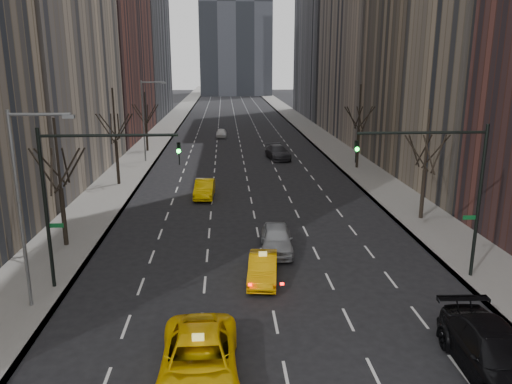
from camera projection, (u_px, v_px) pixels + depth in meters
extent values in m
cube|color=slate|center=(162.00, 132.00, 81.08)|extent=(4.50, 320.00, 0.15)
cube|color=slate|center=(312.00, 131.00, 82.56)|extent=(4.50, 320.00, 0.15)
cylinder|color=black|center=(64.00, 217.00, 30.41)|extent=(0.28, 0.28, 3.57)
cylinder|color=black|center=(57.00, 154.00, 29.42)|extent=(0.16, 0.16, 4.25)
cylinder|color=black|center=(66.00, 166.00, 30.47)|extent=(0.42, 1.80, 2.52)
cylinder|color=black|center=(74.00, 167.00, 29.98)|extent=(1.74, 0.72, 2.52)
cylinder|color=black|center=(67.00, 170.00, 29.15)|extent=(1.46, 1.25, 2.52)
cylinder|color=black|center=(51.00, 172.00, 28.82)|extent=(0.42, 1.80, 2.52)
cylinder|color=black|center=(43.00, 170.00, 29.31)|extent=(1.74, 0.72, 2.52)
cylinder|color=black|center=(51.00, 167.00, 30.14)|extent=(1.46, 1.25, 2.52)
cylinder|color=black|center=(118.00, 163.00, 45.81)|extent=(0.28, 0.28, 3.99)
cylinder|color=black|center=(114.00, 115.00, 44.70)|extent=(0.16, 0.16, 4.75)
cylinder|color=black|center=(119.00, 126.00, 45.82)|extent=(0.42, 1.80, 2.52)
cylinder|color=black|center=(125.00, 127.00, 45.33)|extent=(1.74, 0.72, 2.52)
cylinder|color=black|center=(121.00, 128.00, 44.50)|extent=(1.46, 1.25, 2.52)
cylinder|color=black|center=(111.00, 129.00, 44.17)|extent=(0.42, 1.80, 2.52)
cylinder|color=black|center=(105.00, 128.00, 44.66)|extent=(1.74, 0.72, 2.52)
cylinder|color=black|center=(109.00, 127.00, 45.49)|extent=(1.46, 1.25, 2.52)
cylinder|color=black|center=(147.00, 137.00, 63.27)|extent=(0.28, 0.28, 3.36)
cylinder|color=black|center=(145.00, 108.00, 62.34)|extent=(0.16, 0.16, 4.00)
cylinder|color=black|center=(148.00, 114.00, 63.36)|extent=(0.42, 1.80, 2.52)
cylinder|color=black|center=(152.00, 114.00, 62.87)|extent=(1.74, 0.72, 2.52)
cylinder|color=black|center=(150.00, 115.00, 62.04)|extent=(1.46, 1.25, 2.52)
cylinder|color=black|center=(143.00, 115.00, 61.71)|extent=(0.42, 1.80, 2.52)
cylinder|color=black|center=(139.00, 115.00, 62.20)|extent=(1.74, 0.72, 2.52)
cylinder|color=black|center=(141.00, 114.00, 63.03)|extent=(1.46, 1.25, 2.52)
cylinder|color=black|center=(423.00, 194.00, 35.72)|extent=(0.28, 0.28, 3.57)
cylinder|color=black|center=(427.00, 140.00, 34.73)|extent=(0.16, 0.16, 4.25)
cylinder|color=black|center=(424.00, 150.00, 35.79)|extent=(0.42, 1.80, 2.52)
cylinder|color=black|center=(436.00, 152.00, 35.29)|extent=(1.74, 0.72, 2.52)
cylinder|color=black|center=(439.00, 154.00, 34.46)|extent=(1.46, 1.25, 2.52)
cylinder|color=black|center=(429.00, 155.00, 34.13)|extent=(0.42, 1.80, 2.52)
cylinder|color=black|center=(417.00, 153.00, 34.63)|extent=(1.74, 0.72, 2.52)
cylinder|color=black|center=(414.00, 151.00, 35.45)|extent=(1.46, 1.25, 2.52)
cylinder|color=black|center=(358.00, 149.00, 53.05)|extent=(0.28, 0.28, 3.99)
cylinder|color=black|center=(360.00, 107.00, 51.95)|extent=(0.16, 0.16, 4.75)
cylinder|color=black|center=(359.00, 118.00, 53.06)|extent=(0.42, 1.80, 2.52)
cylinder|color=black|center=(366.00, 118.00, 52.57)|extent=(1.74, 0.72, 2.52)
cylinder|color=black|center=(367.00, 119.00, 51.74)|extent=(1.46, 1.25, 2.52)
cylinder|color=black|center=(360.00, 119.00, 51.41)|extent=(0.42, 1.80, 2.52)
cylinder|color=black|center=(352.00, 119.00, 51.90)|extent=(1.74, 0.72, 2.52)
cylinder|color=black|center=(352.00, 118.00, 52.73)|extent=(1.46, 1.25, 2.52)
cylinder|color=black|center=(46.00, 210.00, 24.13)|extent=(0.18, 0.18, 8.00)
cylinder|color=black|center=(109.00, 135.00, 23.41)|extent=(6.50, 0.14, 0.14)
imported|color=black|center=(179.00, 154.00, 23.84)|extent=(0.18, 0.22, 1.10)
sphere|color=#0CFF33|center=(179.00, 151.00, 23.63)|extent=(0.20, 0.20, 0.20)
cube|color=#0C5926|center=(56.00, 226.00, 24.35)|extent=(0.70, 0.04, 0.22)
cylinder|color=black|center=(479.00, 202.00, 25.43)|extent=(0.18, 0.18, 8.00)
cylinder|color=black|center=(423.00, 133.00, 24.33)|extent=(6.50, 0.14, 0.14)
imported|color=black|center=(356.00, 152.00, 24.36)|extent=(0.18, 0.22, 1.10)
sphere|color=#0CFF33|center=(357.00, 149.00, 24.14)|extent=(0.20, 0.20, 0.20)
cube|color=#0C5926|center=(470.00, 218.00, 25.61)|extent=(0.70, 0.04, 0.22)
cylinder|color=slate|center=(20.00, 212.00, 22.04)|extent=(0.16, 0.16, 9.00)
cylinder|color=slate|center=(39.00, 114.00, 21.04)|extent=(2.60, 0.14, 0.14)
cube|color=slate|center=(69.00, 117.00, 21.14)|extent=(0.50, 0.22, 0.15)
cylinder|color=slate|center=(143.00, 121.00, 55.85)|extent=(0.16, 0.16, 9.00)
cylinder|color=slate|center=(153.00, 82.00, 54.84)|extent=(2.60, 0.14, 0.14)
cube|color=slate|center=(164.00, 83.00, 54.94)|extent=(0.50, 0.22, 0.15)
imported|color=#FBC505|center=(199.00, 361.00, 17.62)|extent=(2.87, 6.09, 1.68)
imported|color=#E29C04|center=(263.00, 268.00, 25.96)|extent=(1.90, 4.30, 1.37)
imported|color=gray|center=(277.00, 239.00, 29.98)|extent=(2.15, 4.76, 1.58)
imported|color=black|center=(495.00, 354.00, 17.93)|extent=(2.76, 6.28, 1.79)
imported|color=#FFC705|center=(205.00, 189.00, 42.07)|extent=(1.76, 4.55, 1.48)
imported|color=#313136|center=(278.00, 152.00, 58.82)|extent=(2.96, 5.72, 1.59)
imported|color=white|center=(221.00, 133.00, 75.61)|extent=(1.64, 3.94, 1.33)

